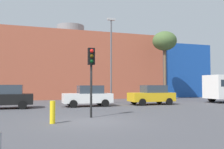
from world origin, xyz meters
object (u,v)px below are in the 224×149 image
(parked_car_1, at_px, (5,97))
(bollard_yellow_0, at_px, (53,112))
(parked_car_3, at_px, (152,95))
(parked_car_2, at_px, (88,96))
(street_lamp, at_px, (111,55))
(traffic_light_island, at_px, (91,66))
(bare_tree_1, at_px, (165,42))

(parked_car_1, height_order, bollard_yellow_0, parked_car_1)
(parked_car_1, distance_m, parked_car_3, 12.00)
(parked_car_3, distance_m, bollard_yellow_0, 12.33)
(parked_car_2, distance_m, street_lamp, 5.54)
(parked_car_1, relative_size, traffic_light_island, 1.09)
(bare_tree_1, bearing_deg, bollard_yellow_0, -134.46)
(street_lamp, bearing_deg, parked_car_3, -43.82)
(street_lamp, bearing_deg, bollard_yellow_0, -119.91)
(bare_tree_1, bearing_deg, parked_car_1, -159.33)
(parked_car_1, relative_size, bollard_yellow_0, 3.97)
(traffic_light_island, relative_size, bare_tree_1, 0.45)
(bare_tree_1, relative_size, street_lamp, 1.01)
(parked_car_2, relative_size, parked_car_3, 0.99)
(bollard_yellow_0, distance_m, street_lamp, 13.32)
(bollard_yellow_0, xyz_separation_m, street_lamp, (6.31, 10.97, 4.16))
(parked_car_1, height_order, parked_car_3, parked_car_1)
(traffic_light_island, bearing_deg, bollard_yellow_0, -55.05)
(traffic_light_island, bearing_deg, street_lamp, 157.25)
(parked_car_3, xyz_separation_m, bollard_yellow_0, (-9.22, -8.17, -0.35))
(parked_car_3, bearing_deg, traffic_light_island, 43.51)
(bare_tree_1, xyz_separation_m, street_lamp, (-8.06, -3.68, -2.31))
(parked_car_3, distance_m, bare_tree_1, 10.29)
(parked_car_3, relative_size, traffic_light_island, 1.07)
(parked_car_2, bearing_deg, bollard_yellow_0, 67.25)
(parked_car_2, distance_m, parked_car_3, 5.80)
(traffic_light_island, relative_size, street_lamp, 0.45)
(street_lamp, bearing_deg, bare_tree_1, 24.51)
(parked_car_2, height_order, parked_car_3, parked_car_3)
(parked_car_3, relative_size, street_lamp, 0.48)
(traffic_light_island, bearing_deg, parked_car_3, 134.51)
(bare_tree_1, bearing_deg, parked_car_2, -149.40)
(parked_car_1, distance_m, street_lamp, 10.24)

